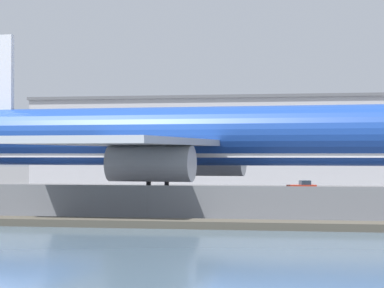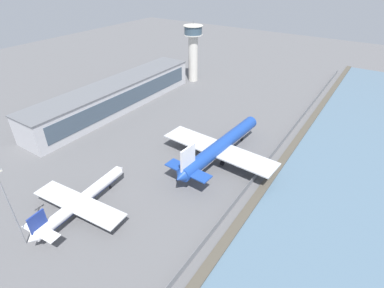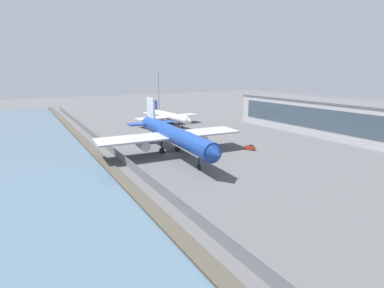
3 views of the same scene
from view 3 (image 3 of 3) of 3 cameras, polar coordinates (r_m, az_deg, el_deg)
The scene contains 9 objects.
ground_plane at distance 95.72m, azimuth -4.03°, elevation -2.06°, with size 500.00×500.00×0.00m, color #565659.
shoreline_seawall at distance 88.98m, azimuth -15.98°, elevation -3.62°, with size 320.00×3.00×0.50m.
perimeter_fence at distance 89.80m, azimuth -13.25°, elevation -2.59°, with size 280.00×0.10×2.60m.
cargo_jet_blue at distance 95.28m, azimuth -3.73°, elevation 1.74°, with size 55.65×47.75×16.34m.
passenger_jet_white at distance 149.19m, azimuth -4.50°, elevation 5.28°, with size 38.73×33.41×11.11m.
baggage_tug at distance 103.28m, azimuth 10.99°, elevation -0.64°, with size 3.56×2.64×1.80m.
ops_van at distance 162.69m, azimuth -5.69°, elevation 4.89°, with size 5.59×4.17×2.48m.
terminal_building at distance 133.39m, azimuth 27.12°, elevation 4.08°, with size 104.05×18.26×14.24m.
apron_light_mast_apron_west at distance 165.38m, azimuth -6.35°, elevation 9.52°, with size 3.20×0.40×25.70m.
Camera 3 is at (82.89, -40.28, 25.86)m, focal length 28.00 mm.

